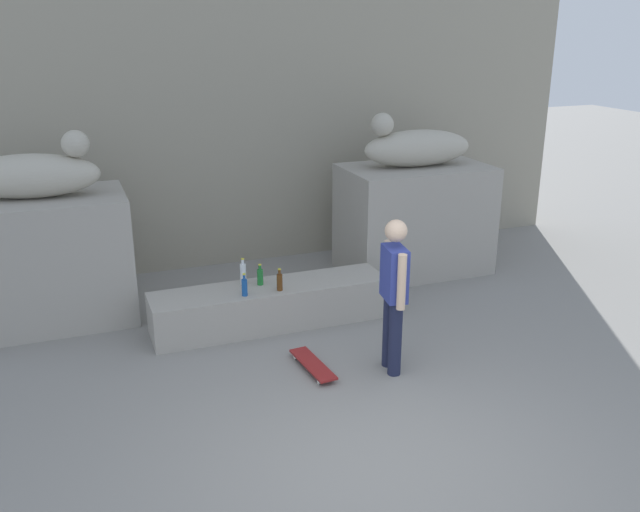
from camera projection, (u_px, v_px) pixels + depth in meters
name	position (u px, v px, depth m)	size (l,w,h in m)	color
ground_plane	(380.00, 469.00, 5.72)	(40.00, 40.00, 0.00)	gray
facade_wall	(210.00, 30.00, 9.70)	(11.58, 0.60, 6.81)	gray
pedestal_left	(41.00, 261.00, 8.30)	(2.09, 1.26, 1.57)	#A39E93
pedestal_right	(414.00, 219.00, 10.03)	(2.09, 1.26, 1.57)	#A39E93
statue_reclining_left	(32.00, 174.00, 7.96)	(1.66, 0.78, 0.78)	#B7B09F
statue_reclining_right	(415.00, 147.00, 9.67)	(1.63, 0.65, 0.78)	#B7B09F
ledge_block	(271.00, 305.00, 8.35)	(2.90, 0.67, 0.51)	#A39E93
skater	(394.00, 290.00, 7.05)	(0.25, 0.54, 1.67)	#1E233F
skateboard	(313.00, 364.00, 7.32)	(0.27, 0.81, 0.08)	maroon
bottle_blue	(245.00, 287.00, 7.94)	(0.07, 0.07, 0.27)	#194C99
bottle_clear	(243.00, 273.00, 8.29)	(0.08, 0.08, 0.33)	silver
bottle_green	(260.00, 276.00, 8.27)	(0.07, 0.07, 0.27)	#1E722D
bottle_brown	(280.00, 282.00, 8.10)	(0.07, 0.07, 0.27)	#593314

